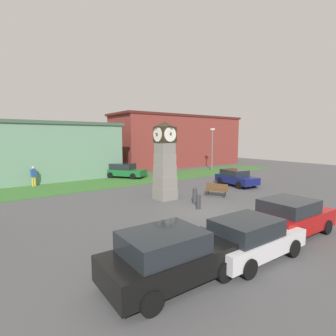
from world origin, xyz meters
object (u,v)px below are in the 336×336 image
Objects in this scene: car_far_lot at (125,170)px; car_by_building at (291,216)px; car_near_tower at (250,238)px; car_silver_hatch at (236,178)px; bench at (216,189)px; street_lamp_near_road at (212,146)px; car_navy_sedan at (169,256)px; clock_tower at (165,162)px; bollard_near_tower at (195,195)px; pedestrian_near_bench at (34,175)px; bollard_mid_row at (198,201)px.

car_by_building is at bearing -94.90° from car_far_lot.
car_silver_hatch is at bearing 40.76° from car_near_tower.
street_lamp_near_road is (10.64, 10.67, 2.65)m from bench.
clock_tower is at bearing 54.69° from car_navy_sedan.
street_lamp_near_road is at bearing 40.29° from bollard_near_tower.
bench is at bearing 49.72° from car_near_tower.
car_by_building reaches higher than car_far_lot.
bollard_near_tower is 0.26× the size of car_near_tower.
car_navy_sedan is (-6.93, -6.45, 0.27)m from bollard_near_tower.
pedestrian_near_bench reaches higher than car_navy_sedan.
car_near_tower is 20.01m from car_far_lot.
car_navy_sedan reaches higher than bollard_mid_row.
car_navy_sedan is at bearing -137.05° from bollard_near_tower.
bench is at bearing -157.51° from car_silver_hatch.
bollard_near_tower is 1.32m from bollard_mid_row.
clock_tower is 10.76m from car_far_lot.
car_near_tower is (3.26, -0.43, -0.07)m from car_navy_sedan.
clock_tower is 1.27× the size of car_navy_sedan.
car_near_tower is 14.34m from car_silver_hatch.
clock_tower reaches higher than car_far_lot.
bench is (2.91, 7.14, -0.28)m from car_by_building.
bench is at bearing -83.81° from car_far_lot.
clock_tower is at bearing -177.35° from car_silver_hatch.
clock_tower is at bearing 72.66° from car_near_tower.
pedestrian_near_bench reaches higher than car_far_lot.
bollard_near_tower is 0.24× the size of car_far_lot.
car_far_lot is 11.55m from car_silver_hatch.
bollard_near_tower is (0.87, -2.11, -2.06)m from clock_tower.
car_far_lot reaches higher than bollard_near_tower.
bollard_near_tower is 9.47m from car_navy_sedan.
bollard_mid_row is at bearing -155.59° from car_silver_hatch.
pedestrian_near_bench reaches higher than car_by_building.
bollard_near_tower is 7.60m from car_silver_hatch.
clock_tower reaches higher than car_navy_sedan.
bollard_mid_row is 0.54× the size of pedestrian_near_bench.
bollard_mid_row is 0.24× the size of car_by_building.
street_lamp_near_road reaches higher than car_silver_hatch.
street_lamp_near_road reaches higher than car_by_building.
car_silver_hatch reaches higher than bollard_near_tower.
bench is (-4.51, -1.87, -0.20)m from car_silver_hatch.
car_silver_hatch is 17.67m from pedestrian_near_bench.
bench is 0.93× the size of pedestrian_near_bench.
car_far_lot reaches higher than bench.
pedestrian_near_bench is at bearing 120.09° from bollard_near_tower.
car_silver_hatch reaches higher than bench.
car_navy_sedan is at bearing -88.89° from pedestrian_near_bench.
car_near_tower is at bearing -133.08° from street_lamp_near_road.
car_near_tower is 1.01× the size of car_silver_hatch.
car_by_building is at bearing -69.73° from pedestrian_near_bench.
car_silver_hatch is 2.46× the size of bench.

